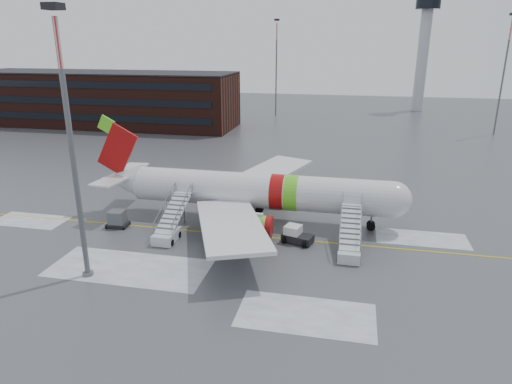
% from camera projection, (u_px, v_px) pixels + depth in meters
% --- Properties ---
extents(ground, '(260.00, 260.00, 0.00)m').
position_uv_depth(ground, '(226.00, 230.00, 48.20)').
color(ground, '#494C4F').
rests_on(ground, ground).
extents(airliner, '(35.03, 32.97, 11.18)m').
position_uv_depth(airliner, '(251.00, 191.00, 49.81)').
color(airliner, silver).
rests_on(airliner, ground).
extents(airstair_fwd, '(2.05, 7.70, 3.48)m').
position_uv_depth(airstair_fwd, '(349.00, 244.00, 42.35)').
color(airstair_fwd, '#B8BBC0').
rests_on(airstair_fwd, ground).
extents(airstair_aft, '(2.05, 7.70, 3.48)m').
position_uv_depth(airstair_aft, '(169.00, 228.00, 45.89)').
color(airstair_aft, silver).
rests_on(airstair_aft, ground).
extents(pushback_tug, '(3.28, 2.82, 1.69)m').
position_uv_depth(pushback_tug, '(296.00, 235.00, 45.05)').
color(pushback_tug, black).
rests_on(pushback_tug, ground).
extents(uld_container, '(2.31, 1.75, 1.80)m').
position_uv_depth(uld_container, '(117.00, 219.00, 48.78)').
color(uld_container, black).
rests_on(uld_container, ground).
extents(light_mast_near, '(1.20, 1.20, 21.58)m').
position_uv_depth(light_mast_near, '(71.00, 146.00, 35.34)').
color(light_mast_near, '#595B60').
rests_on(light_mast_near, ground).
extents(terminal_building, '(62.00, 16.11, 12.30)m').
position_uv_depth(terminal_building, '(103.00, 99.00, 106.18)').
color(terminal_building, '#3F1E16').
rests_on(terminal_building, ground).
extents(control_tower, '(6.40, 6.40, 30.00)m').
position_uv_depth(control_tower, '(424.00, 42.00, 124.48)').
color(control_tower, '#B2B5BA').
rests_on(control_tower, ground).
extents(light_mast_far_ne, '(1.20, 1.20, 24.25)m').
position_uv_depth(light_mast_far_ne, '(505.00, 67.00, 93.04)').
color(light_mast_far_ne, '#595B60').
rests_on(light_mast_far_ne, ground).
extents(light_mast_far_n, '(1.20, 1.20, 24.25)m').
position_uv_depth(light_mast_far_n, '(276.00, 62.00, 117.79)').
color(light_mast_far_n, '#595B60').
rests_on(light_mast_far_n, ground).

